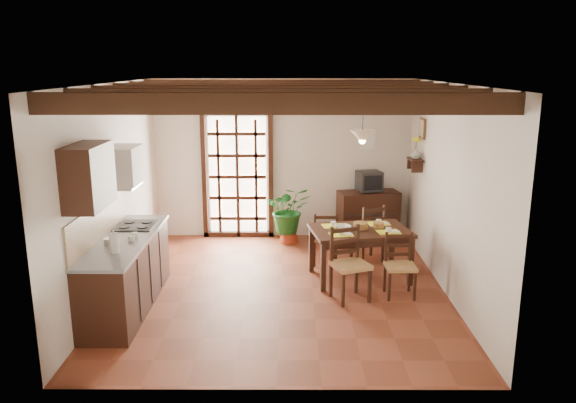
{
  "coord_description": "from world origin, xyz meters",
  "views": [
    {
      "loc": [
        0.13,
        -7.3,
        3.04
      ],
      "look_at": [
        0.1,
        0.4,
        1.15
      ],
      "focal_mm": 35.0,
      "sensor_mm": 36.0,
      "label": 1
    }
  ],
  "objects_px": {
    "pendant_lamp": "(362,135)",
    "crt_tv": "(369,181)",
    "sideboard": "(368,216)",
    "chair_far_left": "(325,247)",
    "chair_far_right": "(368,243)",
    "chair_near_right": "(400,277)",
    "potted_plant": "(289,211)",
    "dining_table": "(360,235)",
    "chair_near_left": "(350,278)",
    "kitchen_counter": "(126,272)"
  },
  "relations": [
    {
      "from": "chair_near_right",
      "to": "sideboard",
      "type": "bearing_deg",
      "value": 90.57
    },
    {
      "from": "kitchen_counter",
      "to": "chair_far_right",
      "type": "bearing_deg",
      "value": 27.78
    },
    {
      "from": "chair_near_right",
      "to": "chair_far_left",
      "type": "distance_m",
      "value": 1.57
    },
    {
      "from": "kitchen_counter",
      "to": "chair_far_right",
      "type": "relative_size",
      "value": 2.43
    },
    {
      "from": "chair_far_right",
      "to": "sideboard",
      "type": "distance_m",
      "value": 1.1
    },
    {
      "from": "kitchen_counter",
      "to": "chair_far_right",
      "type": "distance_m",
      "value": 3.75
    },
    {
      "from": "kitchen_counter",
      "to": "potted_plant",
      "type": "bearing_deg",
      "value": 52.46
    },
    {
      "from": "chair_far_left",
      "to": "potted_plant",
      "type": "xyz_separation_m",
      "value": [
        -0.56,
        1.06,
        0.31
      ]
    },
    {
      "from": "chair_far_left",
      "to": "crt_tv",
      "type": "height_order",
      "value": "crt_tv"
    },
    {
      "from": "dining_table",
      "to": "sideboard",
      "type": "bearing_deg",
      "value": 68.78
    },
    {
      "from": "chair_near_left",
      "to": "chair_far_left",
      "type": "distance_m",
      "value": 1.41
    },
    {
      "from": "chair_far_left",
      "to": "crt_tv",
      "type": "relative_size",
      "value": 1.79
    },
    {
      "from": "kitchen_counter",
      "to": "chair_far_right",
      "type": "height_order",
      "value": "kitchen_counter"
    },
    {
      "from": "chair_far_left",
      "to": "chair_near_right",
      "type": "bearing_deg",
      "value": 125.91
    },
    {
      "from": "chair_near_left",
      "to": "sideboard",
      "type": "xyz_separation_m",
      "value": [
        0.59,
        2.59,
        0.14
      ]
    },
    {
      "from": "chair_near_right",
      "to": "chair_far_left",
      "type": "bearing_deg",
      "value": 124.44
    },
    {
      "from": "dining_table",
      "to": "crt_tv",
      "type": "bearing_deg",
      "value": 68.74
    },
    {
      "from": "sideboard",
      "to": "chair_far_left",
      "type": "bearing_deg",
      "value": -135.92
    },
    {
      "from": "sideboard",
      "to": "pendant_lamp",
      "type": "xyz_separation_m",
      "value": [
        -0.37,
        -1.73,
        1.64
      ]
    },
    {
      "from": "chair_far_left",
      "to": "pendant_lamp",
      "type": "distance_m",
      "value": 1.95
    },
    {
      "from": "kitchen_counter",
      "to": "potted_plant",
      "type": "xyz_separation_m",
      "value": [
        2.06,
        2.69,
        0.1
      ]
    },
    {
      "from": "potted_plant",
      "to": "crt_tv",
      "type": "bearing_deg",
      "value": 5.5
    },
    {
      "from": "kitchen_counter",
      "to": "sideboard",
      "type": "height_order",
      "value": "kitchen_counter"
    },
    {
      "from": "dining_table",
      "to": "sideboard",
      "type": "relative_size",
      "value": 1.45
    },
    {
      "from": "pendant_lamp",
      "to": "chair_far_left",
      "type": "bearing_deg",
      "value": 130.91
    },
    {
      "from": "pendant_lamp",
      "to": "crt_tv",
      "type": "bearing_deg",
      "value": 78.06
    },
    {
      "from": "chair_near_right",
      "to": "potted_plant",
      "type": "distance_m",
      "value": 2.78
    },
    {
      "from": "potted_plant",
      "to": "kitchen_counter",
      "type": "bearing_deg",
      "value": -127.54
    },
    {
      "from": "chair_far_left",
      "to": "dining_table",
      "type": "bearing_deg",
      "value": 125.92
    },
    {
      "from": "chair_near_left",
      "to": "chair_near_right",
      "type": "height_order",
      "value": "chair_near_left"
    },
    {
      "from": "kitchen_counter",
      "to": "chair_near_left",
      "type": "distance_m",
      "value": 2.89
    },
    {
      "from": "chair_far_left",
      "to": "crt_tv",
      "type": "distance_m",
      "value": 1.66
    },
    {
      "from": "chair_far_right",
      "to": "potted_plant",
      "type": "xyz_separation_m",
      "value": [
        -1.25,
        0.94,
        0.28
      ]
    },
    {
      "from": "chair_near_right",
      "to": "potted_plant",
      "type": "relative_size",
      "value": 0.39
    },
    {
      "from": "sideboard",
      "to": "pendant_lamp",
      "type": "relative_size",
      "value": 1.23
    },
    {
      "from": "chair_near_left",
      "to": "chair_far_right",
      "type": "height_order",
      "value": "chair_near_left"
    },
    {
      "from": "sideboard",
      "to": "chair_near_right",
      "type": "bearing_deg",
      "value": -99.04
    },
    {
      "from": "chair_far_left",
      "to": "potted_plant",
      "type": "height_order",
      "value": "potted_plant"
    },
    {
      "from": "sideboard",
      "to": "crt_tv",
      "type": "bearing_deg",
      "value": -101.29
    },
    {
      "from": "chair_near_right",
      "to": "sideboard",
      "type": "relative_size",
      "value": 0.82
    },
    {
      "from": "chair_far_left",
      "to": "chair_far_right",
      "type": "height_order",
      "value": "chair_far_right"
    },
    {
      "from": "sideboard",
      "to": "crt_tv",
      "type": "xyz_separation_m",
      "value": [
        0.0,
        -0.01,
        0.63
      ]
    },
    {
      "from": "chair_near_left",
      "to": "chair_far_right",
      "type": "relative_size",
      "value": 1.05
    },
    {
      "from": "dining_table",
      "to": "chair_far_right",
      "type": "relative_size",
      "value": 1.63
    },
    {
      "from": "chair_near_left",
      "to": "chair_far_right",
      "type": "distance_m",
      "value": 1.57
    },
    {
      "from": "chair_near_right",
      "to": "potted_plant",
      "type": "height_order",
      "value": "potted_plant"
    },
    {
      "from": "kitchen_counter",
      "to": "potted_plant",
      "type": "distance_m",
      "value": 3.39
    },
    {
      "from": "dining_table",
      "to": "chair_near_left",
      "type": "relative_size",
      "value": 1.55
    },
    {
      "from": "sideboard",
      "to": "crt_tv",
      "type": "distance_m",
      "value": 0.63
    },
    {
      "from": "dining_table",
      "to": "pendant_lamp",
      "type": "height_order",
      "value": "pendant_lamp"
    }
  ]
}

